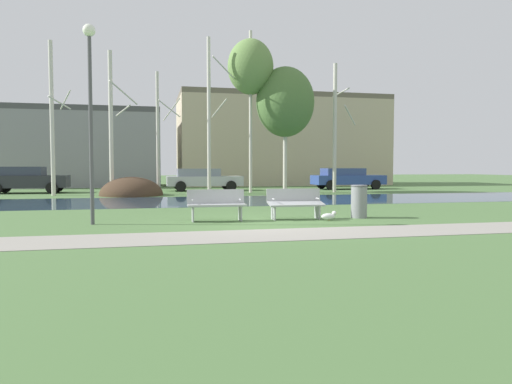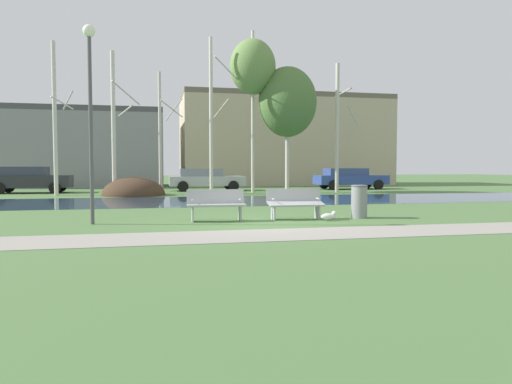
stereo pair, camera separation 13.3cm
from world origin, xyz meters
TOP-DOWN VIEW (x-y plane):
  - ground_plane at (0.00, 10.00)m, footprint 120.00×120.00m
  - paved_path_strip at (0.00, -2.24)m, footprint 60.00×1.82m
  - river_band at (0.00, 8.32)m, footprint 80.00×6.26m
  - soil_mound at (-3.90, 13.27)m, footprint 3.28×3.58m
  - bench_left at (-1.14, 0.67)m, footprint 1.61×0.59m
  - bench_right at (1.14, 0.67)m, footprint 1.61×0.59m
  - trash_bin at (3.08, 0.59)m, footprint 0.49×0.49m
  - seagull at (1.93, 0.06)m, footprint 0.48×0.18m
  - streetlamp at (-4.39, 0.63)m, footprint 0.32×0.32m
  - birch_far_left at (-7.82, 13.85)m, footprint 1.08×1.89m
  - birch_left at (-4.92, 14.23)m, footprint 1.53×2.47m
  - birch_center_left at (-2.46, 14.40)m, footprint 1.34×2.46m
  - birch_center at (0.34, 14.15)m, footprint 1.53×2.43m
  - birch_center_right at (2.77, 14.51)m, footprint 2.64×2.64m
  - birch_right at (4.82, 14.42)m, footprint 3.40×3.40m
  - birch_far_right at (7.65, 13.68)m, footprint 1.37×2.12m
  - parked_van_nearest_dark at (-9.83, 16.71)m, footprint 4.34×1.93m
  - parked_sedan_second_silver at (0.28, 17.13)m, footprint 4.65×2.04m
  - parked_hatch_third_blue at (9.95, 17.21)m, footprint 4.79×1.95m
  - building_grey_warehouse at (-7.87, 25.76)m, footprint 11.33×6.70m
  - building_beige_block at (7.85, 26.37)m, footprint 16.99×7.53m

SIDE VIEW (x-z plane):
  - ground_plane at x=0.00m, z-range 0.00..0.00m
  - soil_mound at x=-3.90m, z-range -0.97..0.97m
  - river_band at x=0.00m, z-range 0.00..0.01m
  - paved_path_strip at x=0.00m, z-range 0.00..0.01m
  - seagull at x=1.93m, z-range 0.00..0.27m
  - bench_left at x=-1.14m, z-range 0.04..0.91m
  - bench_right at x=1.14m, z-range 0.04..0.91m
  - trash_bin at x=3.08m, z-range 0.02..0.99m
  - parked_sedan_second_silver at x=0.28m, z-range 0.05..1.44m
  - parked_hatch_third_blue at x=9.95m, z-range 0.05..1.45m
  - parked_van_nearest_dark at x=-9.83m, z-range 0.04..1.55m
  - building_grey_warehouse at x=-7.87m, z-range 0.00..5.81m
  - birch_center_left at x=-2.46m, z-range 0.08..6.81m
  - streetlamp at x=-4.39m, z-range 0.88..6.03m
  - building_beige_block at x=7.85m, z-range 0.00..7.35m
  - birch_far_right at x=7.65m, z-range 0.06..7.55m
  - birch_left at x=-4.92m, z-range 0.06..7.76m
  - birch_far_left at x=-7.82m, z-range 0.04..8.00m
  - birch_center at x=0.34m, z-range 0.08..8.78m
  - birch_right at x=4.82m, z-range 1.61..8.93m
  - birch_center_right at x=2.77m, z-range 2.56..11.85m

